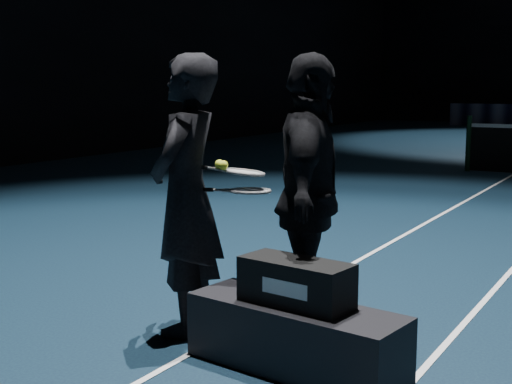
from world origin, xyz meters
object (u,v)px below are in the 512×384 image
(racket_bag, at_px, (296,283))
(player_a, at_px, (186,195))
(player_bench, at_px, (296,337))
(racket_upper, at_px, (244,172))
(racket_lower, at_px, (250,191))
(tennis_balls, at_px, (222,163))
(player_b, at_px, (309,199))

(racket_bag, bearing_deg, player_a, 173.57)
(player_bench, xyz_separation_m, racket_upper, (-0.62, 0.42, 0.93))
(player_a, xyz_separation_m, racket_lower, (0.42, 0.15, 0.04))
(player_a, relative_size, tennis_balls, 16.16)
(player_bench, relative_size, racket_upper, 2.02)
(player_bench, distance_m, racket_upper, 1.19)
(racket_bag, bearing_deg, racket_lower, 152.09)
(racket_bag, bearing_deg, player_b, 116.64)
(racket_lower, bearing_deg, player_a, -180.00)
(player_bench, relative_size, tennis_balls, 11.47)
(racket_bag, bearing_deg, tennis_balls, 163.22)
(player_bench, distance_m, racket_lower, 1.06)
(racket_bag, distance_m, racket_lower, 0.83)
(racket_bag, distance_m, racket_upper, 0.95)
(racket_bag, relative_size, racket_upper, 1.01)
(player_bench, xyz_separation_m, racket_bag, (0.00, 0.00, 0.34))
(racket_upper, height_order, tennis_balls, tennis_balls)
(player_a, bearing_deg, racket_bag, 63.45)
(player_b, bearing_deg, racket_bag, 175.96)
(racket_lower, height_order, tennis_balls, tennis_balls)
(player_b, bearing_deg, tennis_balls, 86.54)
(player_b, distance_m, racket_upper, 0.48)
(player_a, bearing_deg, player_b, 97.58)
(player_bench, distance_m, player_b, 0.95)
(racket_bag, relative_size, player_b, 0.35)
(racket_lower, distance_m, tennis_balls, 0.27)
(player_b, height_order, racket_upper, player_b)
(racket_upper, bearing_deg, racket_bag, -58.19)
(tennis_balls, bearing_deg, player_b, 19.62)
(player_bench, relative_size, racket_lower, 2.02)
(player_b, bearing_deg, player_bench, 175.96)
(tennis_balls, bearing_deg, player_bench, -24.38)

